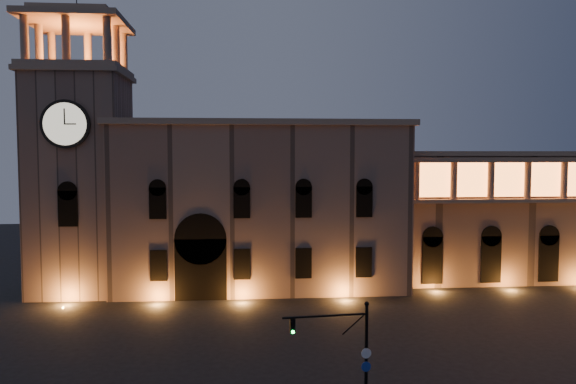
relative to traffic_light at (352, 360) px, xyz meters
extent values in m
plane|color=black|center=(-1.71, 9.89, -3.41)|extent=(160.00, 160.00, 0.00)
cube|color=#785C4E|center=(-3.71, 31.89, 5.09)|extent=(30.00, 12.00, 17.00)
cube|color=#866F5C|center=(-3.71, 31.89, 13.89)|extent=(30.80, 12.80, 0.60)
cube|color=black|center=(-9.71, 26.49, -0.41)|extent=(5.00, 1.40, 6.00)
cylinder|color=black|center=(-9.71, 26.49, 2.59)|extent=(5.00, 1.40, 5.00)
cube|color=orange|center=(-9.71, 26.29, -0.61)|extent=(4.20, 0.20, 5.00)
cube|color=#785C4E|center=(-22.21, 30.89, 7.59)|extent=(9.00, 9.00, 22.00)
cube|color=#866F5C|center=(-22.21, 30.89, 18.84)|extent=(9.80, 9.80, 0.50)
cylinder|color=black|center=(-22.21, 26.21, 13.59)|extent=(4.60, 0.35, 4.60)
cylinder|color=beige|center=(-22.21, 26.07, 13.59)|extent=(4.00, 0.12, 4.00)
cube|color=#866F5C|center=(-22.21, 30.89, 19.34)|extent=(9.40, 9.40, 0.50)
cube|color=orange|center=(-22.21, 30.89, 19.64)|extent=(6.80, 6.80, 0.15)
cylinder|color=#866F5C|center=(-26.01, 27.09, 21.69)|extent=(0.76, 0.76, 4.20)
cylinder|color=#866F5C|center=(-22.21, 27.09, 21.69)|extent=(0.76, 0.76, 4.20)
cylinder|color=#866F5C|center=(-18.41, 27.09, 21.69)|extent=(0.76, 0.76, 4.20)
cylinder|color=#866F5C|center=(-26.01, 34.69, 21.69)|extent=(0.76, 0.76, 4.20)
cylinder|color=#866F5C|center=(-22.21, 34.69, 21.69)|extent=(0.76, 0.76, 4.20)
cylinder|color=#866F5C|center=(-18.41, 34.69, 21.69)|extent=(0.76, 0.76, 4.20)
cylinder|color=#866F5C|center=(-26.01, 30.89, 21.69)|extent=(0.76, 0.76, 4.20)
cylinder|color=#866F5C|center=(-18.41, 30.89, 21.69)|extent=(0.76, 0.76, 4.20)
cube|color=#866F5C|center=(-22.21, 30.89, 24.09)|extent=(9.80, 9.80, 0.60)
cube|color=#866F5C|center=(-22.21, 30.89, 24.69)|extent=(7.50, 7.50, 0.60)
cube|color=brown|center=(30.29, 33.89, 3.59)|extent=(40.00, 10.00, 14.00)
cube|color=#866F5C|center=(30.29, 33.89, 10.84)|extent=(40.60, 10.60, 0.50)
cylinder|color=#866F5C|center=(12.29, 28.39, 8.09)|extent=(0.70, 0.70, 4.00)
cylinder|color=#866F5C|center=(16.29, 28.39, 8.09)|extent=(0.70, 0.70, 4.00)
cylinder|color=#866F5C|center=(20.29, 28.39, 8.09)|extent=(0.70, 0.70, 4.00)
cylinder|color=#866F5C|center=(24.29, 28.39, 8.09)|extent=(0.70, 0.70, 4.00)
cylinder|color=#866F5C|center=(28.29, 28.39, 8.09)|extent=(0.70, 0.70, 4.00)
cylinder|color=black|center=(0.79, 0.08, -0.27)|extent=(0.18, 0.18, 6.28)
sphere|color=black|center=(0.79, 0.08, 2.96)|extent=(0.25, 0.25, 0.25)
cylinder|color=black|center=(-1.44, -0.13, 2.42)|extent=(4.48, 0.54, 0.11)
cube|color=black|center=(-3.14, -0.30, 1.97)|extent=(0.29, 0.28, 0.76)
cylinder|color=#0CE53F|center=(-3.12, -0.44, 1.72)|extent=(0.17, 0.09, 0.16)
cylinder|color=silver|center=(0.76, -0.05, 0.36)|extent=(0.54, 0.09, 0.54)
cylinder|color=navy|center=(0.76, -0.05, -0.36)|extent=(0.54, 0.09, 0.54)
camera|label=1|loc=(-5.63, -28.26, 10.70)|focal=35.00mm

